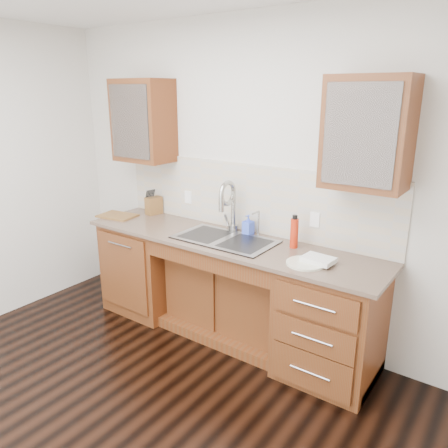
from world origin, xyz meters
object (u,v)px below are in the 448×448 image
Objects in this scene: soap_bottle at (248,225)px; plate at (305,263)px; water_bottle at (294,233)px; knife_block at (154,206)px; cutting_board at (118,216)px.

soap_bottle is 0.78m from plate.
knife_block is at bearing 177.50° from water_bottle.
plate is at bearing -19.85° from soap_bottle.
knife_block is at bearing -174.31° from soap_bottle.
knife_block is 0.49× the size of cutting_board.
water_bottle is at bearing -2.51° from soap_bottle.
cutting_board is (-1.35, -0.27, -0.08)m from soap_bottle.
knife_block is at bearing 169.55° from plate.
plate is at bearing 2.37° from knife_block.
plate is 2.04m from cutting_board.
plate is (0.23, -0.27, -0.11)m from water_bottle.
soap_bottle reaches higher than cutting_board.
plate is at bearing -1.64° from cutting_board.
water_bottle reaches higher than soap_bottle.
cutting_board is (-0.23, -0.28, -0.08)m from knife_block.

